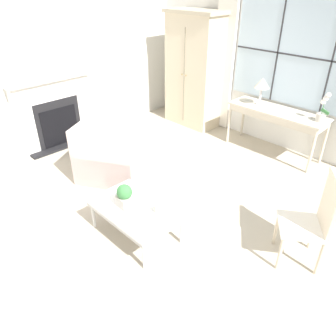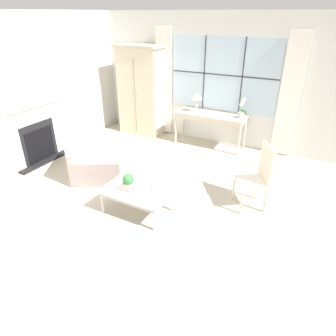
{
  "view_description": "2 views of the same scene",
  "coord_description": "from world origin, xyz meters",
  "views": [
    {
      "loc": [
        2.23,
        -2.07,
        2.62
      ],
      "look_at": [
        -0.21,
        0.32,
        0.61
      ],
      "focal_mm": 35.0,
      "sensor_mm": 36.0,
      "label": 1
    },
    {
      "loc": [
        2.11,
        -3.44,
        2.76
      ],
      "look_at": [
        0.18,
        0.15,
        0.63
      ],
      "focal_mm": 32.0,
      "sensor_mm": 36.0,
      "label": 2
    }
  ],
  "objects": [
    {
      "name": "table_lamp",
      "position": [
        -0.46,
        2.69,
        1.1
      ],
      "size": [
        0.25,
        0.25,
        0.45
      ],
      "color": "silver",
      "rests_on": "console_table"
    },
    {
      "name": "armoire",
      "position": [
        -1.92,
        2.68,
        1.06
      ],
      "size": [
        1.12,
        0.59,
        2.11
      ],
      "color": "beige",
      "rests_on": "ground_plane"
    },
    {
      "name": "console_table",
      "position": [
        -0.11,
        2.68,
        0.67
      ],
      "size": [
        1.59,
        0.51,
        0.75
      ],
      "color": "beige",
      "rests_on": "ground_plane"
    },
    {
      "name": "armchair_upholstered",
      "position": [
        -1.42,
        0.34,
        0.29
      ],
      "size": [
        1.23,
        1.25,
        0.84
      ],
      "color": "beige",
      "rests_on": "ground_plane"
    },
    {
      "name": "ground_plane",
      "position": [
        0.0,
        0.0,
        0.0
      ],
      "size": [
        14.0,
        14.0,
        0.0
      ],
      "primitive_type": "plane",
      "color": "#B2A893"
    },
    {
      "name": "pillar_candle",
      "position": [
        0.12,
        -0.17,
        0.43
      ],
      "size": [
        0.11,
        0.11,
        0.11
      ],
      "color": "silver",
      "rests_on": "coffee_table"
    },
    {
      "name": "potted_orchid",
      "position": [
        0.56,
        2.72,
        0.92
      ],
      "size": [
        0.18,
        0.14,
        0.44
      ],
      "color": "#BCB7AD",
      "rests_on": "console_table"
    },
    {
      "name": "wall_left",
      "position": [
        -3.03,
        0.6,
        1.4
      ],
      "size": [
        0.06,
        7.2,
        2.8
      ],
      "primitive_type": "cube",
      "color": "silver",
      "rests_on": "ground_plane"
    },
    {
      "name": "coffee_table",
      "position": [
        -0.12,
        -0.29,
        0.35
      ],
      "size": [
        1.02,
        0.65,
        0.39
      ],
      "color": "silver",
      "rests_on": "ground_plane"
    },
    {
      "name": "wall_back_windowed",
      "position": [
        0.0,
        3.02,
        1.39
      ],
      "size": [
        7.2,
        0.14,
        2.8
      ],
      "color": "silver",
      "rests_on": "ground_plane"
    },
    {
      "name": "potted_plant_small",
      "position": [
        -0.22,
        -0.34,
        0.52
      ],
      "size": [
        0.17,
        0.17,
        0.27
      ],
      "color": "#BCB7AD",
      "rests_on": "coffee_table"
    },
    {
      "name": "fireplace",
      "position": [
        -2.91,
        0.25,
        0.67
      ],
      "size": [
        0.34,
        1.43,
        1.96
      ],
      "color": "black",
      "rests_on": "ground_plane"
    },
    {
      "name": "side_chair_wooden",
      "position": [
        1.44,
        0.73,
        0.57
      ],
      "size": [
        0.61,
        0.61,
        1.03
      ],
      "color": "white",
      "rests_on": "ground_plane"
    }
  ]
}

